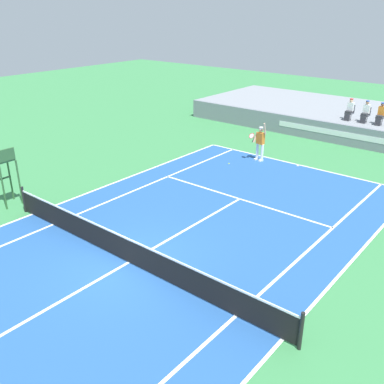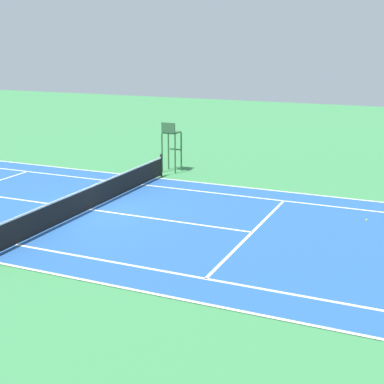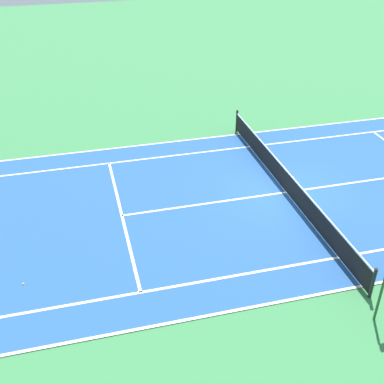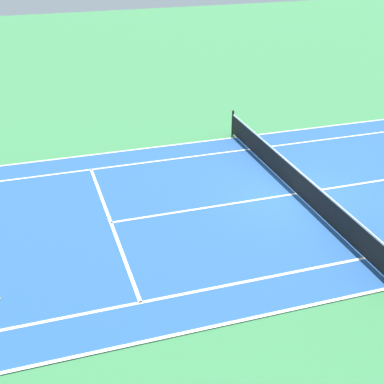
% 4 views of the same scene
% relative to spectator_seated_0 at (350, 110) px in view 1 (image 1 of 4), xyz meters
% --- Properties ---
extents(ground_plane, '(80.00, 80.00, 0.00)m').
position_rel_spectator_seated_0_xyz_m(ground_plane, '(-0.05, -17.98, -1.83)').
color(ground_plane, '#387F47').
extents(court, '(11.08, 23.88, 0.03)m').
position_rel_spectator_seated_0_xyz_m(court, '(-0.05, -17.98, -1.82)').
color(court, '#235193').
rests_on(court, ground).
extents(net, '(11.98, 0.10, 1.07)m').
position_rel_spectator_seated_0_xyz_m(net, '(-0.05, -17.98, -1.30)').
color(net, black).
rests_on(net, ground).
extents(barrier_wall, '(21.73, 0.25, 1.21)m').
position_rel_spectator_seated_0_xyz_m(barrier_wall, '(-0.05, -1.22, -1.22)').
color(barrier_wall, gray).
rests_on(barrier_wall, ground).
extents(bleacher_platform, '(21.73, 7.97, 1.21)m').
position_rel_spectator_seated_0_xyz_m(bleacher_platform, '(-0.05, 2.88, -1.22)').
color(bleacher_platform, gray).
rests_on(bleacher_platform, ground).
extents(spectator_seated_0, '(0.44, 0.60, 1.27)m').
position_rel_spectator_seated_0_xyz_m(spectator_seated_0, '(0.00, 0.00, 0.00)').
color(spectator_seated_0, '#474C56').
rests_on(spectator_seated_0, bleacher_platform).
extents(spectator_seated_1, '(0.44, 0.60, 1.27)m').
position_rel_spectator_seated_0_xyz_m(spectator_seated_1, '(0.95, 0.00, 0.00)').
color(spectator_seated_1, '#474C56').
rests_on(spectator_seated_1, bleacher_platform).
extents(spectator_seated_2, '(0.44, 0.60, 1.27)m').
position_rel_spectator_seated_0_xyz_m(spectator_seated_2, '(1.80, 0.00, 0.00)').
color(spectator_seated_2, '#474C56').
rests_on(spectator_seated_2, bleacher_platform).
extents(tennis_player, '(0.81, 0.62, 2.08)m').
position_rel_spectator_seated_0_xyz_m(tennis_player, '(-2.04, -6.75, -0.83)').
color(tennis_player, white).
rests_on(tennis_player, ground).
extents(tennis_ball, '(0.07, 0.07, 0.07)m').
position_rel_spectator_seated_0_xyz_m(tennis_ball, '(-2.93, -8.24, -1.79)').
color(tennis_ball, '#D1E533').
rests_on(tennis_ball, ground).
extents(umpire_chair, '(0.77, 0.77, 2.44)m').
position_rel_spectator_seated_0_xyz_m(umpire_chair, '(-7.07, -17.98, -0.27)').
color(umpire_chair, '#2D562D').
rests_on(umpire_chair, ground).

